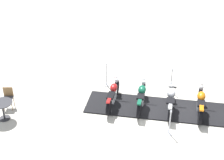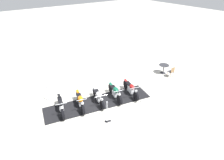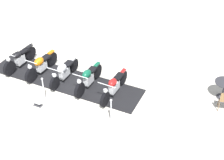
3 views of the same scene
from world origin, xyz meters
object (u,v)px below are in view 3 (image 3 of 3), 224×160
Objects in this scene: motorcycle_forest at (88,78)px; stanchion_right_mid at (44,93)px; stanchion_left_front at (30,43)px; motorcycle_maroon at (114,86)px; stanchion_right_rear at (111,115)px; motorcycle_chrome at (64,71)px; motorcycle_copper at (41,65)px; info_placard at (38,104)px; motorcycle_black at (20,59)px; stanchion_left_mid at (82,57)px.

motorcycle_forest is 1.91m from stanchion_right_mid.
motorcycle_maroon is at bearing 151.26° from stanchion_left_front.
motorcycle_chrome is at bearing -39.04° from stanchion_right_rear.
stanchion_right_rear is (-3.74, 2.36, -0.15)m from motorcycle_copper.
stanchion_left_front is 4.48m from info_placard.
stanchion_left_front is at bearing -104.09° from motorcycle_maroon.
stanchion_left_front reaches higher than motorcycle_chrome.
stanchion_left_front is (3.72, -2.42, -0.14)m from motorcycle_forest.
motorcycle_maroon is 1.93× the size of stanchion_right_mid.
motorcycle_copper is (-1.16, 0.27, 0.01)m from motorcycle_black.
motorcycle_maroon is (-4.65, 1.04, 0.00)m from motorcycle_black.
stanchion_right_mid reaches higher than stanchion_left_front.
info_placard is at bearing -5.49° from stanchion_right_rear.
stanchion_left_mid reaches higher than motorcycle_forest.
motorcycle_black is 0.98× the size of motorcycle_copper.
stanchion_right_rear is 1.00× the size of stanchion_left_front.
motorcycle_copper is at bearing 91.88° from motorcycle_black.
stanchion_left_mid is 4.26m from stanchion_right_rear.
stanchion_right_rear is (-0.24, 1.58, -0.13)m from motorcycle_maroon.
stanchion_right_mid is (0.66, 2.99, 0.06)m from stanchion_left_mid.
info_placard is (-0.67, 2.06, -0.45)m from motorcycle_copper.
motorcycle_maroon is 1.96× the size of stanchion_right_rear.
motorcycle_black is 5.56m from stanchion_right_rear.
motorcycle_black is at bearing -88.97° from motorcycle_forest.
stanchion_right_rear is 3.09m from info_placard.
motorcycle_black reaches higher than motorcycle_forest.
motorcycle_maroon is 1.61m from stanchion_right_rear.
stanchion_left_mid is 3.44m from info_placard.
motorcycle_forest is at bearing 114.84° from stanchion_left_mid.
motorcycle_black is 0.98× the size of motorcycle_forest.
motorcycle_forest is 5.44× the size of info_placard.
motorcycle_maroon is at bearing -160.36° from stanchion_right_mid.
stanchion_left_front is (5.13, -4.26, 0.02)m from stanchion_right_rear.
stanchion_left_mid is at bearing 145.65° from motorcycle_copper.
stanchion_left_mid is 3.06m from stanchion_right_mid.
motorcycle_black is 0.98× the size of motorcycle_chrome.
motorcycle_chrome is at bearing -92.84° from info_placard.
motorcycle_black is at bearing 97.99° from stanchion_left_front.
stanchion_left_front is at bearing -39.75° from stanchion_right_rear.
stanchion_left_mid reaches higher than motorcycle_copper.
motorcycle_copper is 3.58m from motorcycle_maroon.
motorcycle_copper reaches higher than motorcycle_chrome.
stanchion_right_rear is at bearing 167.54° from stanchion_right_mid.
motorcycle_maroon is 5.66× the size of info_placard.
motorcycle_forest is (-2.33, 0.52, 0.02)m from motorcycle_copper.
motorcycle_black is 2.83m from stanchion_right_mid.
motorcycle_copper is 1.97m from stanchion_left_mid.
stanchion_right_mid is at bearing 41.67° from motorcycle_copper.
stanchion_left_mid reaches higher than motorcycle_maroon.
motorcycle_chrome is 1.19m from motorcycle_forest.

